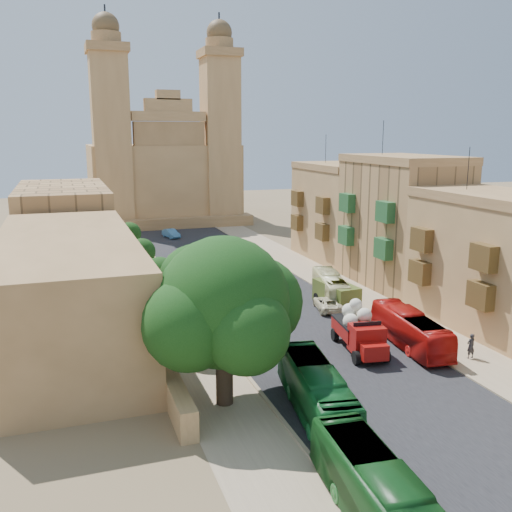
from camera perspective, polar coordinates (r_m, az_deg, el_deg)
ground at (r=36.03m, az=13.92°, el=-14.59°), size 260.00×260.00×0.00m
road_surface at (r=61.70m, az=-1.20°, el=-2.89°), size 14.00×140.00×0.01m
sidewalk_east at (r=65.10m, az=6.80°, el=-2.17°), size 5.00×140.00×0.01m
sidewalk_west at (r=59.62m, az=-9.95°, el=-3.61°), size 5.00×140.00×0.01m
kerb_east at (r=64.07m, az=4.78°, el=-2.31°), size 0.25×140.00×0.12m
kerb_west at (r=60.02m, az=-7.59°, el=-3.37°), size 0.25×140.00×0.12m
townhouse_b at (r=51.85m, az=22.61°, el=-0.31°), size 9.00×14.00×14.90m
townhouse_c at (r=62.60m, az=14.29°, el=3.41°), size 9.00×14.00×17.40m
townhouse_d at (r=74.70m, az=8.42°, el=4.43°), size 9.00×14.00×15.90m
west_wall at (r=49.49m, az=-11.60°, el=-5.88°), size 1.00×40.00×1.80m
west_building_low at (r=46.33m, az=-18.21°, el=-3.23°), size 10.00×28.00×8.40m
west_building_mid at (r=71.66m, az=-18.61°, el=2.67°), size 10.00×22.00×10.00m
church at (r=107.14m, az=-9.21°, el=8.51°), size 28.00×22.50×36.30m
ficus_tree at (r=33.49m, az=-3.12°, el=-5.10°), size 10.28×9.46×10.28m
street_tree_a at (r=41.58m, az=-6.87°, el=-5.61°), size 3.29×3.29×5.06m
street_tree_b at (r=52.97m, az=-9.59°, el=-1.86°), size 3.25×3.25×5.00m
street_tree_c at (r=64.61m, az=-11.33°, el=0.39°), size 3.03×3.03×4.65m
street_tree_d at (r=76.32m, az=-12.54°, el=2.16°), size 3.08×3.08×4.73m
red_truck at (r=43.56m, az=10.33°, el=-7.26°), size 3.40×6.77×3.80m
olive_pickup at (r=54.68m, az=8.03°, el=-3.84°), size 2.76×5.41×2.16m
bus_green_south at (r=25.81m, az=12.32°, el=-22.48°), size 3.25×10.51×2.88m
bus_green_north at (r=34.03m, az=6.06°, el=-13.24°), size 4.06×10.64×2.89m
bus_red_east at (r=45.42m, az=15.16°, el=-7.11°), size 3.35×9.90×2.70m
bus_cream_east at (r=56.79m, az=7.45°, el=-3.01°), size 4.29×9.30×2.52m
car_blue_a at (r=48.18m, az=-0.01°, el=-6.39°), size 1.97×4.14×1.37m
car_white_a at (r=61.54m, az=-3.66°, el=-2.41°), size 2.54×3.67×1.15m
car_cream at (r=53.28m, az=7.17°, el=-4.73°), size 2.98×4.84×1.25m
car_dkblue at (r=68.93m, az=-7.47°, el=-0.87°), size 3.26×4.49×1.21m
car_white_b at (r=73.32m, az=-3.15°, el=-0.04°), size 2.16×3.52×1.12m
car_blue_b at (r=90.47m, az=-8.49°, el=2.25°), size 2.40×4.33×1.35m
pedestrian_a at (r=44.57m, az=20.68°, el=-8.42°), size 0.72×0.51×1.88m
pedestrian_c at (r=48.79m, az=16.22°, el=-6.41°), size 0.45×1.04×1.76m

